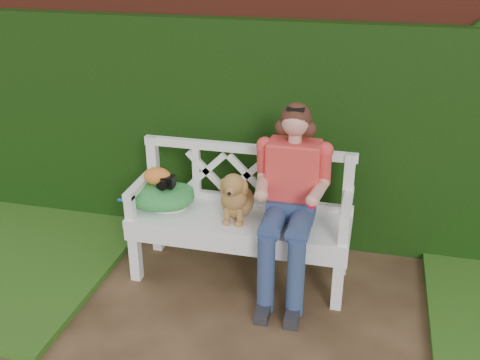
% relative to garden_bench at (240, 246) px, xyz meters
% --- Properties ---
extents(brick_wall, '(10.00, 0.30, 2.20)m').
position_rel_garden_bench_xyz_m(brick_wall, '(0.18, 0.85, 0.86)').
color(brick_wall, maroon).
rests_on(brick_wall, ground).
extents(ivy_hedge, '(10.00, 0.18, 1.70)m').
position_rel_garden_bench_xyz_m(ivy_hedge, '(0.18, 0.63, 0.61)').
color(ivy_hedge, '#16360B').
rests_on(ivy_hedge, ground).
extents(garden_bench, '(1.62, 0.73, 0.48)m').
position_rel_garden_bench_xyz_m(garden_bench, '(0.00, 0.00, 0.00)').
color(garden_bench, white).
rests_on(garden_bench, ground).
extents(seated_woman, '(0.75, 0.83, 1.22)m').
position_rel_garden_bench_xyz_m(seated_woman, '(0.35, -0.02, 0.37)').
color(seated_woman, '#CD2E4E').
rests_on(seated_woman, ground).
extents(dog, '(0.25, 0.34, 0.36)m').
position_rel_garden_bench_xyz_m(dog, '(-0.02, -0.03, 0.42)').
color(dog, '#B3763B').
rests_on(dog, garden_bench).
extents(tennis_racket, '(0.55, 0.24, 0.03)m').
position_rel_garden_bench_xyz_m(tennis_racket, '(-0.55, 0.01, 0.25)').
color(tennis_racket, silver).
rests_on(tennis_racket, garden_bench).
extents(green_bag, '(0.52, 0.41, 0.17)m').
position_rel_garden_bench_xyz_m(green_bag, '(-0.58, 0.02, 0.32)').
color(green_bag, '#2A7939').
rests_on(green_bag, garden_bench).
extents(camera_item, '(0.11, 0.09, 0.08)m').
position_rel_garden_bench_xyz_m(camera_item, '(-0.52, -0.01, 0.45)').
color(camera_item, black).
rests_on(camera_item, green_bag).
extents(baseball_glove, '(0.22, 0.19, 0.12)m').
position_rel_garden_bench_xyz_m(baseball_glove, '(-0.59, 0.01, 0.47)').
color(baseball_glove, orange).
rests_on(baseball_glove, green_bag).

